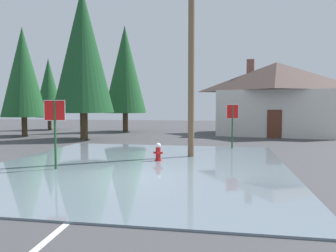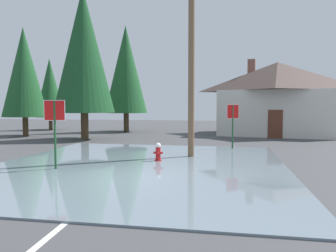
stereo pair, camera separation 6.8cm
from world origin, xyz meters
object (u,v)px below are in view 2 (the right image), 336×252
(fire_hydrant, at_px, (158,153))
(pine_tree_far_center, at_px, (50,88))
(house, at_px, (277,97))
(pine_tree_tall_left, at_px, (84,50))
(stop_sign_near, at_px, (55,120))
(pine_tree_short_left, at_px, (24,72))
(pine_tree_mid_left, at_px, (126,70))
(utility_pole, at_px, (191,42))
(stop_sign_far, at_px, (233,117))

(fire_hydrant, height_order, pine_tree_far_center, pine_tree_far_center)
(house, distance_m, pine_tree_tall_left, 15.01)
(fire_hydrant, distance_m, house, 15.67)
(stop_sign_near, height_order, pine_tree_short_left, pine_tree_short_left)
(pine_tree_mid_left, relative_size, pine_tree_far_center, 1.37)
(pine_tree_tall_left, xyz_separation_m, pine_tree_mid_left, (0.76, 6.88, -0.56))
(fire_hydrant, relative_size, pine_tree_tall_left, 0.08)
(utility_pole, relative_size, stop_sign_far, 4.12)
(stop_sign_near, height_order, utility_pole, utility_pole)
(fire_hydrant, height_order, stop_sign_far, stop_sign_far)
(house, bearing_deg, stop_sign_near, -120.90)
(house, height_order, pine_tree_tall_left, pine_tree_tall_left)
(house, bearing_deg, pine_tree_mid_left, 176.69)
(fire_hydrant, height_order, pine_tree_mid_left, pine_tree_mid_left)
(pine_tree_tall_left, height_order, pine_tree_mid_left, pine_tree_tall_left)
(pine_tree_short_left, xyz_separation_m, pine_tree_far_center, (-1.49, 6.16, -0.84))
(pine_tree_mid_left, bearing_deg, utility_pole, -61.61)
(stop_sign_far, distance_m, pine_tree_tall_left, 11.24)
(stop_sign_near, height_order, pine_tree_far_center, pine_tree_far_center)
(pine_tree_short_left, bearing_deg, fire_hydrant, -37.41)
(pine_tree_tall_left, bearing_deg, pine_tree_far_center, 132.15)
(house, bearing_deg, fire_hydrant, -115.13)
(pine_tree_short_left, height_order, pine_tree_far_center, pine_tree_short_left)
(pine_tree_mid_left, bearing_deg, pine_tree_far_center, 174.12)
(stop_sign_far, xyz_separation_m, pine_tree_far_center, (-16.77, 11.01, 2.26))
(stop_sign_near, distance_m, pine_tree_short_left, 15.09)
(stop_sign_far, bearing_deg, utility_pole, -120.46)
(house, distance_m, pine_tree_mid_left, 12.85)
(fire_hydrant, bearing_deg, pine_tree_short_left, 142.59)
(fire_hydrant, bearing_deg, pine_tree_tall_left, 130.81)
(stop_sign_far, bearing_deg, house, 69.66)
(fire_hydrant, xyz_separation_m, pine_tree_short_left, (-12.24, 9.36, 4.40))
(house, xyz_separation_m, pine_tree_tall_left, (-13.35, -6.15, 3.04))
(fire_hydrant, distance_m, stop_sign_far, 5.60)
(stop_sign_far, height_order, pine_tree_tall_left, pine_tree_tall_left)
(pine_tree_mid_left, xyz_separation_m, pine_tree_far_center, (-7.70, 0.79, -1.48))
(house, distance_m, pine_tree_short_left, 19.45)
(utility_pole, relative_size, pine_tree_short_left, 1.20)
(pine_tree_short_left, bearing_deg, stop_sign_far, -17.59)
(utility_pole, distance_m, pine_tree_mid_left, 15.19)
(fire_hydrant, bearing_deg, pine_tree_mid_left, 112.22)
(stop_sign_far, relative_size, pine_tree_tall_left, 0.23)
(stop_sign_near, distance_m, pine_tree_mid_left, 17.70)
(pine_tree_tall_left, height_order, pine_tree_short_left, pine_tree_tall_left)
(stop_sign_near, bearing_deg, pine_tree_tall_left, 109.14)
(fire_hydrant, bearing_deg, utility_pole, 48.73)
(utility_pole, distance_m, pine_tree_tall_left, 10.33)
(stop_sign_near, height_order, pine_tree_tall_left, pine_tree_tall_left)
(pine_tree_tall_left, distance_m, pine_tree_short_left, 5.79)
(fire_hydrant, distance_m, utility_pole, 5.01)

